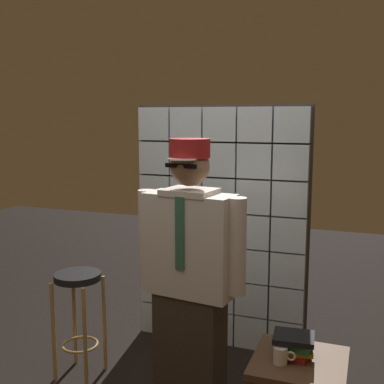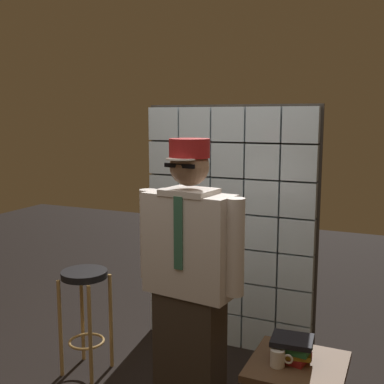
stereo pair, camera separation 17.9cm
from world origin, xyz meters
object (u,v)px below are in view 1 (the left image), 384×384
at_px(bar_stool, 78,300).
at_px(book_stack, 294,345).
at_px(coffee_mug, 281,355).
at_px(side_table, 299,372).
at_px(standing_person, 190,282).

height_order(bar_stool, book_stack, bar_stool).
bearing_deg(bar_stool, coffee_mug, -12.91).
bearing_deg(coffee_mug, bar_stool, 167.09).
distance_m(book_stack, coffee_mug, 0.12).
bearing_deg(side_table, standing_person, 179.14).
relative_size(standing_person, book_stack, 7.31).
distance_m(bar_stool, side_table, 1.66).
xyz_separation_m(bar_stool, side_table, (1.64, -0.28, -0.10)).
distance_m(bar_stool, coffee_mug, 1.58).
bearing_deg(book_stack, bar_stool, 170.86).
xyz_separation_m(standing_person, bar_stool, (-0.97, 0.27, -0.35)).
bearing_deg(coffee_mug, standing_person, 171.38).
xyz_separation_m(standing_person, book_stack, (0.63, 0.01, -0.30)).
height_order(standing_person, coffee_mug, standing_person).
distance_m(standing_person, side_table, 0.80).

